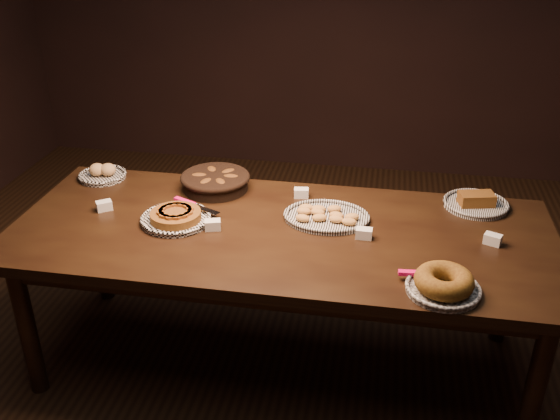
% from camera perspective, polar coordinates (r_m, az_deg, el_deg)
% --- Properties ---
extents(ground, '(5.00, 5.00, 0.00)m').
position_cam_1_polar(ground, '(3.19, 0.05, -13.64)').
color(ground, black).
rests_on(ground, ground).
extents(buffet_table, '(2.40, 1.00, 0.75)m').
position_cam_1_polar(buffet_table, '(2.79, 0.05, -3.10)').
color(buffet_table, black).
rests_on(buffet_table, ground).
extents(apple_tart_plate, '(0.35, 0.34, 0.06)m').
position_cam_1_polar(apple_tart_plate, '(2.85, -9.49, -0.63)').
color(apple_tart_plate, white).
rests_on(apple_tart_plate, buffet_table).
extents(madeleine_platter, '(0.39, 0.32, 0.04)m').
position_cam_1_polar(madeleine_platter, '(2.84, 4.24, -0.55)').
color(madeleine_platter, black).
rests_on(madeleine_platter, buffet_table).
extents(bundt_cake_plate, '(0.31, 0.28, 0.09)m').
position_cam_1_polar(bundt_cake_plate, '(2.40, 14.72, -6.52)').
color(bundt_cake_plate, black).
rests_on(bundt_cake_plate, buffet_table).
extents(croissant_basket, '(0.36, 0.36, 0.09)m').
position_cam_1_polar(croissant_basket, '(3.12, -5.92, 2.71)').
color(croissant_basket, black).
rests_on(croissant_basket, buffet_table).
extents(bread_roll_plate, '(0.25, 0.25, 0.08)m').
position_cam_1_polar(bread_roll_plate, '(3.37, -15.92, 3.23)').
color(bread_roll_plate, white).
rests_on(bread_roll_plate, buffet_table).
extents(loaf_plate, '(0.30, 0.30, 0.07)m').
position_cam_1_polar(loaf_plate, '(3.08, 17.47, 0.64)').
color(loaf_plate, black).
rests_on(loaf_plate, buffet_table).
extents(tent_cards, '(1.83, 0.45, 0.04)m').
position_cam_1_polar(tent_cards, '(2.80, 1.00, -0.77)').
color(tent_cards, white).
rests_on(tent_cards, buffet_table).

